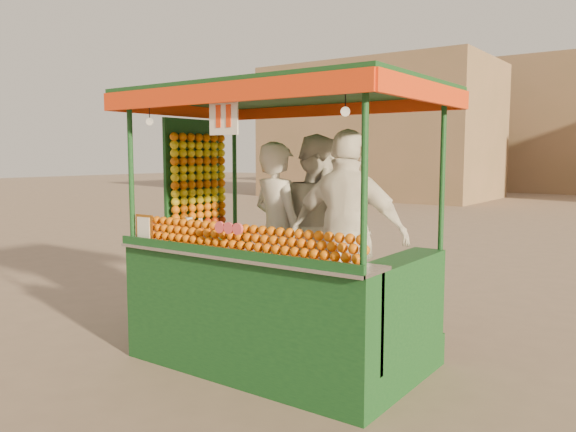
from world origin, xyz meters
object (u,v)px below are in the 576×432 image
Objects in this scene: vendor_left at (278,232)px; vendor_right at (348,236)px; vendor_middle at (320,228)px; juice_cart at (269,276)px.

vendor_right is (0.87, -0.14, 0.05)m from vendor_left.
vendor_middle is 0.99× the size of vendor_right.
vendor_right is (0.56, -0.43, 0.01)m from vendor_middle.
vendor_left is 0.42m from vendor_middle.
juice_cart is at bearing 129.92° from vendor_left.
juice_cart is at bearing 118.57° from vendor_middle.
vendor_middle is (0.30, 0.29, 0.04)m from vendor_left.
juice_cart is at bearing 8.93° from vendor_right.
vendor_right is at bearing -173.31° from vendor_left.
juice_cart reaches higher than vendor_middle.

